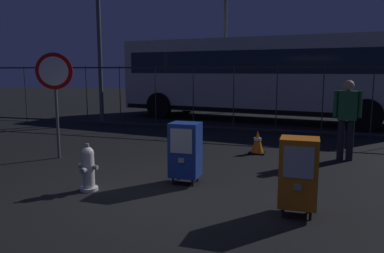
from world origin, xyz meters
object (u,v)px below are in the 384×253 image
object	(u,v)px
pedestrian	(347,115)
street_light_near_right	(226,15)
newspaper_box_primary	(299,172)
newspaper_box_secondary	(185,150)
fire_hydrant	(88,169)
traffic_cone	(257,142)
stop_sign	(55,83)
bus_near	(261,74)

from	to	relation	value
pedestrian	street_light_near_right	size ratio (longest dim) A/B	0.23
newspaper_box_primary	newspaper_box_secondary	xyz separation A→B (m)	(-1.84, 0.88, 0.00)
fire_hydrant	traffic_cone	bearing A→B (deg)	58.16
newspaper_box_secondary	street_light_near_right	size ratio (longest dim) A/B	0.14
stop_sign	newspaper_box_primary	bearing A→B (deg)	-19.60
newspaper_box_primary	traffic_cone	bearing A→B (deg)	105.86
stop_sign	pedestrian	bearing A→B (deg)	15.79
fire_hydrant	newspaper_box_secondary	distance (m)	1.57
traffic_cone	newspaper_box_primary	bearing A→B (deg)	-74.14
newspaper_box_secondary	traffic_cone	size ratio (longest dim) A/B	1.92
stop_sign	bus_near	distance (m)	8.32
bus_near	newspaper_box_secondary	bearing A→B (deg)	-82.86
stop_sign	bus_near	xyz separation A→B (m)	(3.29, 7.64, 0.11)
pedestrian	traffic_cone	world-z (taller)	pedestrian
pedestrian	bus_near	xyz separation A→B (m)	(-2.55, 5.99, 0.76)
newspaper_box_primary	newspaper_box_secondary	bearing A→B (deg)	154.34
fire_hydrant	traffic_cone	size ratio (longest dim) A/B	1.41
street_light_near_right	pedestrian	bearing A→B (deg)	-61.11
stop_sign	traffic_cone	size ratio (longest dim) A/B	4.21
bus_near	street_light_near_right	bearing A→B (deg)	141.47
stop_sign	street_light_near_right	size ratio (longest dim) A/B	0.31
newspaper_box_primary	traffic_cone	size ratio (longest dim) A/B	1.92
fire_hydrant	pedestrian	xyz separation A→B (m)	(3.99, 3.37, 0.60)
traffic_cone	newspaper_box_secondary	bearing A→B (deg)	-107.40
newspaper_box_primary	traffic_cone	xyz separation A→B (m)	(-1.00, 3.53, -0.31)
fire_hydrant	newspaper_box_secondary	xyz separation A→B (m)	(1.32, 0.82, 0.22)
traffic_cone	bus_near	distance (m)	6.11
fire_hydrant	newspaper_box_secondary	world-z (taller)	newspaper_box_secondary
newspaper_box_primary	pedestrian	xyz separation A→B (m)	(0.83, 3.43, 0.38)
stop_sign	bus_near	size ratio (longest dim) A/B	0.21
stop_sign	traffic_cone	distance (m)	4.57
fire_hydrant	bus_near	size ratio (longest dim) A/B	0.07
stop_sign	pedestrian	xyz separation A→B (m)	(5.84, 1.65, -0.65)
newspaper_box_primary	bus_near	world-z (taller)	bus_near
newspaper_box_secondary	street_light_near_right	distance (m)	11.18
newspaper_box_secondary	stop_sign	world-z (taller)	stop_sign
newspaper_box_secondary	bus_near	world-z (taller)	bus_near
newspaper_box_primary	stop_sign	distance (m)	5.41
fire_hydrant	newspaper_box_secondary	size ratio (longest dim) A/B	0.73
fire_hydrant	newspaper_box_primary	size ratio (longest dim) A/B	0.73
newspaper_box_secondary	pedestrian	xyz separation A→B (m)	(2.67, 2.55, 0.38)
stop_sign	pedestrian	world-z (taller)	stop_sign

